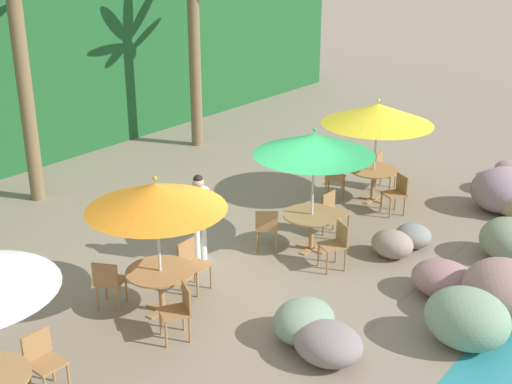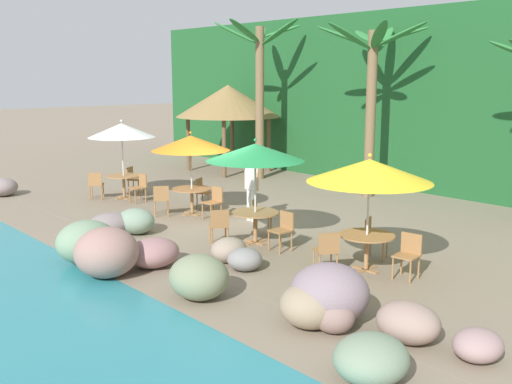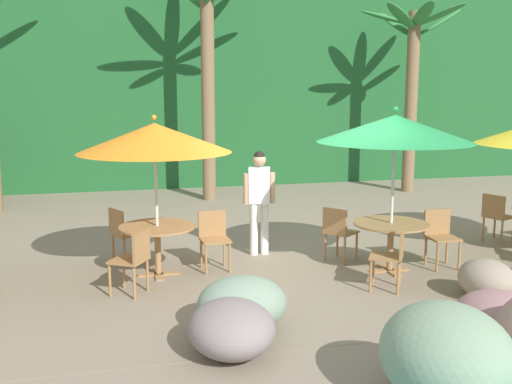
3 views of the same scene
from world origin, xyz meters
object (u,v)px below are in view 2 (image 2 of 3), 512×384
object	(u,v)px
dining_table_orange	(192,193)
chair_yellow_left	(327,249)
chair_green_seaward	(283,228)
chair_yellow_seaward	(409,253)
dining_table_yellow	(367,241)
chair_white_inland	(133,178)
palm_tree_second	(373,76)
waiter_in_white	(251,185)
umbrella_orange	(191,143)
dining_table_white	(124,179)
chair_green_inland	(259,213)
chair_green_left	(219,224)
chair_orange_left	(161,198)
chair_yellow_inland	(373,235)
umbrella_white	(122,130)
palm_tree_nearest	(260,75)
chair_orange_seaward	(214,200)
chair_white_seaward	(140,186)
umbrella_yellow	(369,171)
chair_white_left	(96,183)
palapa_hut	(228,101)
dining_table_green	(255,217)
chair_orange_inland	(202,191)
umbrella_green	(255,152)

from	to	relation	value
dining_table_orange	chair_yellow_left	world-z (taller)	chair_yellow_left
chair_green_seaward	chair_yellow_seaward	world-z (taller)	same
dining_table_orange	dining_table_yellow	distance (m)	6.32
chair_white_inland	palm_tree_second	size ratio (longest dim) A/B	0.16
chair_yellow_left	waiter_in_white	bearing A→B (deg)	157.01
umbrella_orange	dining_table_white	bearing A→B (deg)	-174.77
chair_green_inland	chair_green_left	bearing A→B (deg)	-80.92
chair_orange_left	chair_yellow_inland	world-z (taller)	same
umbrella_white	waiter_in_white	size ratio (longest dim) A/B	1.46
palm_tree_nearest	waiter_in_white	size ratio (longest dim) A/B	3.41
chair_orange_seaward	chair_white_seaward	bearing A→B (deg)	-173.70
chair_yellow_left	chair_green_seaward	bearing A→B (deg)	163.30
dining_table_orange	umbrella_yellow	bearing A→B (deg)	-2.82
chair_orange_seaward	chair_yellow_inland	size ratio (longest dim) A/B	1.00
chair_yellow_left	palm_tree_nearest	bearing A→B (deg)	144.42
umbrella_yellow	chair_yellow_seaward	xyz separation A→B (m)	(0.83, 0.21, -1.50)
chair_yellow_inland	chair_white_seaward	bearing A→B (deg)	-175.42
chair_white_left	umbrella_yellow	xyz separation A→B (m)	(9.97, 0.73, 1.50)
chair_white_inland	chair_orange_left	distance (m)	3.61
chair_yellow_left	palapa_hut	bearing A→B (deg)	149.01
dining_table_orange	chair_green_left	bearing A→B (deg)	-25.11
chair_orange_left	chair_yellow_seaward	world-z (taller)	same
chair_yellow_inland	chair_green_seaward	bearing A→B (deg)	-149.27
waiter_in_white	dining_table_green	bearing A→B (deg)	-39.05
chair_orange_seaward	chair_green_inland	world-z (taller)	same
dining_table_white	chair_yellow_left	xyz separation A→B (m)	(9.20, -0.79, -0.10)
dining_table_white	chair_green_seaward	world-z (taller)	chair_green_seaward
umbrella_orange	dining_table_green	xyz separation A→B (m)	(3.36, -0.63, -1.39)
chair_green_seaward	chair_white_seaward	bearing A→B (deg)	177.06
dining_table_orange	waiter_in_white	distance (m)	1.88
dining_table_white	chair_orange_seaward	world-z (taller)	chair_orange_seaward
chair_white_left	chair_green_left	world-z (taller)	same
chair_yellow_inland	palm_tree_second	world-z (taller)	palm_tree_second
chair_white_inland	palm_tree_second	xyz separation A→B (m)	(5.49, 5.38, 3.31)
umbrella_white	chair_white_left	xyz separation A→B (m)	(-0.43, -0.74, -1.64)
chair_orange_left	palapa_hut	distance (m)	8.49
chair_white_left	umbrella_white	bearing A→B (deg)	60.15
dining_table_green	waiter_in_white	world-z (taller)	waiter_in_white
chair_orange_left	palapa_hut	size ratio (longest dim) A/B	0.21
chair_white_seaward	chair_orange_left	distance (m)	2.10
dining_table_orange	chair_orange_left	world-z (taller)	chair_orange_left
chair_yellow_inland	palm_tree_nearest	bearing A→B (deg)	151.13
dining_table_green	chair_yellow_seaward	xyz separation A→B (m)	(3.78, 0.53, -0.10)
chair_orange_seaward	palm_tree_nearest	world-z (taller)	palm_tree_nearest
chair_green_seaward	palm_tree_nearest	bearing A→B (deg)	140.83
dining_table_orange	waiter_in_white	bearing A→B (deg)	22.99
chair_orange_inland	umbrella_green	xyz separation A→B (m)	(3.83, -1.34, 1.61)
chair_white_left	palapa_hut	bearing A→B (deg)	104.06
chair_white_left	chair_yellow_seaward	bearing A→B (deg)	4.97
chair_orange_seaward	dining_table_green	xyz separation A→B (m)	(2.51, -0.76, 0.10)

